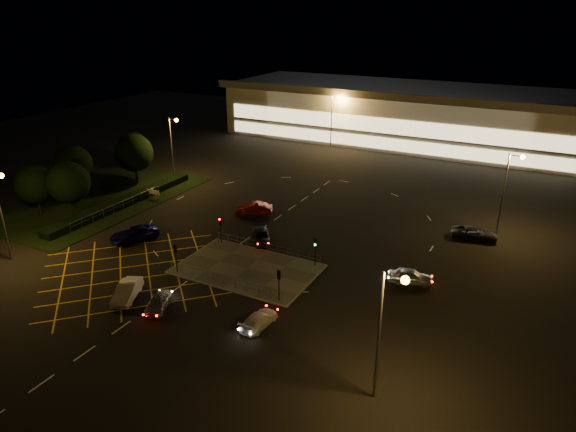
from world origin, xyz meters
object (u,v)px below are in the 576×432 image
at_px(car_queue_white, 127,291).
at_px(car_left_blue, 134,234).
at_px(signal_se, 279,279).
at_px(signal_ne, 315,246).
at_px(car_right_silver, 410,276).
at_px(signal_nw, 220,225).
at_px(car_near_silver, 158,303).
at_px(car_approach_white, 259,320).
at_px(car_far_dkgrey, 262,236).
at_px(car_circ_red, 254,209).
at_px(car_east_grey, 474,234).
at_px(signal_sw, 176,252).

height_order(car_queue_white, car_left_blue, car_left_blue).
xyz_separation_m(signal_se, car_queue_white, (-12.94, -6.11, -1.60)).
relative_size(signal_ne, car_right_silver, 0.72).
bearing_deg(car_right_silver, signal_nw, 78.36).
relative_size(car_near_silver, car_queue_white, 0.86).
bearing_deg(car_approach_white, car_left_blue, -17.21).
relative_size(signal_se, car_far_dkgrey, 0.68).
height_order(car_right_silver, car_circ_red, car_circ_red).
distance_m(car_near_silver, car_circ_red, 24.24).
relative_size(signal_nw, car_approach_white, 0.74).
distance_m(signal_se, car_far_dkgrey, 13.55).
height_order(car_left_blue, car_right_silver, car_left_blue).
distance_m(signal_se, car_left_blue, 22.04).
relative_size(signal_ne, car_east_grey, 0.60).
bearing_deg(car_east_grey, signal_se, 137.83).
height_order(car_right_silver, car_east_grey, car_right_silver).
bearing_deg(car_left_blue, signal_nw, 47.25).
relative_size(signal_sw, car_east_grey, 0.60).
distance_m(signal_ne, car_right_silver, 10.11).
height_order(signal_nw, car_east_grey, signal_nw).
relative_size(signal_sw, car_far_dkgrey, 0.68).
relative_size(signal_ne, car_circ_red, 0.65).
relative_size(signal_se, signal_ne, 1.00).
distance_m(signal_nw, signal_ne, 12.00).
xyz_separation_m(signal_sw, car_circ_red, (-1.36, 17.59, -1.57)).
distance_m(car_queue_white, car_far_dkgrey, 17.46).
distance_m(signal_sw, signal_nw, 7.99).
bearing_deg(car_far_dkgrey, signal_ne, -53.57).
distance_m(car_near_silver, car_left_blue, 16.23).
bearing_deg(car_circ_red, signal_ne, 29.82).
height_order(signal_sw, car_far_dkgrey, signal_sw).
relative_size(signal_ne, car_approach_white, 0.74).
relative_size(signal_sw, signal_se, 1.00).
xyz_separation_m(signal_se, signal_ne, (0.00, 7.99, 0.00)).
distance_m(car_far_dkgrey, car_east_grey, 25.13).
xyz_separation_m(car_queue_white, car_approach_white, (13.29, 1.82, -0.15)).
distance_m(signal_ne, car_approach_white, 12.41).
height_order(signal_se, car_far_dkgrey, signal_se).
distance_m(signal_ne, car_east_grey, 20.38).
xyz_separation_m(car_near_silver, car_circ_red, (-4.28, 23.85, 0.11)).
height_order(signal_sw, car_near_silver, signal_sw).
bearing_deg(car_circ_red, car_queue_white, -23.46).
distance_m(signal_nw, car_near_silver, 14.65).
bearing_deg(signal_sw, car_queue_white, 81.26).
height_order(car_left_blue, car_circ_red, car_circ_red).
bearing_deg(signal_se, signal_nw, -33.65).
distance_m(signal_nw, car_right_silver, 22.00).
height_order(car_east_grey, car_approach_white, car_east_grey).
xyz_separation_m(car_near_silver, car_right_silver, (18.99, 15.39, 0.06)).
height_order(signal_sw, signal_nw, same).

